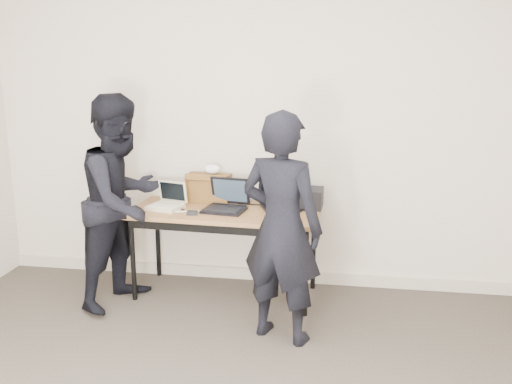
% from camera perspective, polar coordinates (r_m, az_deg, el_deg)
% --- Properties ---
extents(room, '(4.60, 4.60, 2.80)m').
position_cam_1_polar(room, '(2.57, -7.81, 0.32)').
color(room, '#3D362E').
rests_on(room, ground).
extents(desk, '(1.53, 0.73, 0.72)m').
position_cam_1_polar(desk, '(4.57, -3.17, -2.55)').
color(desk, brown).
rests_on(desk, ground).
extents(laptop_beige, '(0.31, 0.31, 0.21)m').
position_cam_1_polar(laptop_beige, '(4.66, -8.89, -1.10)').
color(laptop_beige, beige).
rests_on(laptop_beige, desk).
extents(laptop_center, '(0.36, 0.35, 0.25)m').
position_cam_1_polar(laptop_center, '(4.55, -2.98, -1.09)').
color(laptop_center, black).
rests_on(laptop_center, desk).
extents(laptop_right, '(0.44, 0.43, 0.25)m').
position_cam_1_polar(laptop_right, '(4.65, 2.58, -0.75)').
color(laptop_right, black).
rests_on(laptop_right, desk).
extents(leather_satchel, '(0.37, 0.21, 0.25)m').
position_cam_1_polar(leather_satchel, '(4.77, -4.73, 0.46)').
color(leather_satchel, brown).
rests_on(leather_satchel, desk).
extents(tissue, '(0.13, 0.10, 0.08)m').
position_cam_1_polar(tissue, '(4.74, -4.40, 2.30)').
color(tissue, white).
rests_on(tissue, leather_satchel).
extents(equipment_box, '(0.28, 0.24, 0.16)m').
position_cam_1_polar(equipment_box, '(4.63, 4.97, -0.59)').
color(equipment_box, black).
rests_on(equipment_box, desk).
extents(power_brick, '(0.09, 0.06, 0.03)m').
position_cam_1_polar(power_brick, '(4.44, -6.41, -2.10)').
color(power_brick, black).
rests_on(power_brick, desk).
extents(cables, '(1.15, 0.36, 0.01)m').
position_cam_1_polar(cables, '(4.58, -3.29, -1.68)').
color(cables, black).
rests_on(cables, desk).
extents(person_typist, '(0.67, 0.55, 1.59)m').
position_cam_1_polar(person_typist, '(3.83, 2.57, -3.65)').
color(person_typist, black).
rests_on(person_typist, ground).
extents(person_observer, '(0.86, 0.97, 1.65)m').
position_cam_1_polar(person_observer, '(4.52, -13.20, -0.90)').
color(person_observer, black).
rests_on(person_observer, ground).
extents(baseboard, '(4.50, 0.03, 0.10)m').
position_cam_1_polar(baseboard, '(5.06, -0.00, -8.21)').
color(baseboard, '#B4AA95').
rests_on(baseboard, ground).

